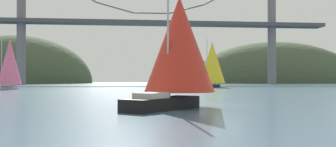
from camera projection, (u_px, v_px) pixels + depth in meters
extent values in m
plane|color=#426075|center=(228.00, 105.00, 27.85)|extent=(360.00, 360.00, 0.00)
ellipsoid|color=#425138|center=(17.00, 83.00, 156.11)|extent=(63.70, 44.00, 40.96)
ellipsoid|color=#425138|center=(276.00, 83.00, 168.52)|extent=(79.13, 44.00, 37.77)
cylinder|color=slate|center=(21.00, 18.00, 118.05)|extent=(2.80, 2.80, 43.15)
cylinder|color=slate|center=(272.00, 22.00, 127.10)|extent=(2.80, 2.80, 43.15)
cube|color=#47474C|center=(151.00, 23.00, 122.56)|extent=(119.94, 6.00, 1.20)
cylinder|color=slate|center=(115.00, 8.00, 121.34)|extent=(12.12, 0.50, 3.68)
cylinder|color=slate|center=(151.00, 13.00, 122.61)|extent=(11.99, 0.50, 0.50)
cylinder|color=slate|center=(186.00, 9.00, 123.92)|extent=(12.12, 0.50, 3.68)
cube|color=black|center=(162.00, 104.00, 24.04)|extent=(5.73, 6.32, 0.80)
cube|color=beige|center=(152.00, 95.00, 23.05)|extent=(2.47, 2.56, 0.36)
cylinder|color=#B2B2B7|center=(168.00, 41.00, 24.65)|extent=(0.14, 0.14, 7.54)
cone|color=red|center=(179.00, 44.00, 25.86)|extent=(7.04, 7.04, 6.77)
cube|color=navy|center=(205.00, 86.00, 83.25)|extent=(8.13, 6.95, 0.69)
cube|color=beige|center=(200.00, 84.00, 82.22)|extent=(3.23, 3.05, 0.36)
cylinder|color=#B2B2B7|center=(207.00, 62.00, 83.90)|extent=(0.14, 0.14, 10.43)
cone|color=yellow|center=(212.00, 62.00, 85.17)|extent=(8.36, 8.36, 9.60)
cylinder|color=#B2B2B7|center=(2.00, 62.00, 69.41)|extent=(0.14, 0.14, 9.21)
cone|color=pink|center=(10.00, 62.00, 69.34)|extent=(4.91, 4.91, 8.67)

